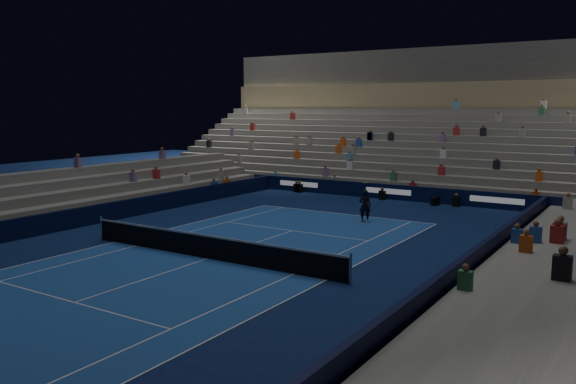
{
  "coord_description": "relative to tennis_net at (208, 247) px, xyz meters",
  "views": [
    {
      "loc": [
        15.11,
        -17.56,
        6.04
      ],
      "look_at": [
        0.0,
        6.0,
        2.0
      ],
      "focal_mm": 36.37,
      "sensor_mm": 36.0,
      "label": 1
    }
  ],
  "objects": [
    {
      "name": "tennis_net",
      "position": [
        0.0,
        0.0,
        0.0
      ],
      "size": [
        12.9,
        0.1,
        1.1
      ],
      "color": "#B2B2B7",
      "rests_on": "ground"
    },
    {
      "name": "grandstand_east",
      "position": [
        13.17,
        0.0,
        0.41
      ],
      "size": [
        5.0,
        37.0,
        2.5
      ],
      "color": "slate",
      "rests_on": "ground"
    },
    {
      "name": "sponsor_barrier_west",
      "position": [
        -9.7,
        0.0,
        -0.0
      ],
      "size": [
        0.25,
        37.0,
        1.0
      ],
      "primitive_type": "cube",
      "color": "black",
      "rests_on": "ground"
    },
    {
      "name": "sponsor_barrier_east",
      "position": [
        9.7,
        0.0,
        -0.0
      ],
      "size": [
        0.25,
        37.0,
        1.0
      ],
      "primitive_type": "cube",
      "color": "black",
      "rests_on": "ground"
    },
    {
      "name": "court_surface",
      "position": [
        0.0,
        0.0,
        -0.5
      ],
      "size": [
        10.97,
        23.77,
        0.01
      ],
      "primitive_type": "cube",
      "color": "#1B4998",
      "rests_on": "ground"
    },
    {
      "name": "ground",
      "position": [
        0.0,
        0.0,
        -0.5
      ],
      "size": [
        90.0,
        90.0,
        0.0
      ],
      "primitive_type": "plane",
      "color": "#0C1C48",
      "rests_on": "ground"
    },
    {
      "name": "grandstand_main",
      "position": [
        0.0,
        27.9,
        2.87
      ],
      "size": [
        44.0,
        15.2,
        11.2
      ],
      "color": "slate",
      "rests_on": "ground"
    },
    {
      "name": "sponsor_barrier_far",
      "position": [
        0.0,
        18.5,
        -0.0
      ],
      "size": [
        44.0,
        0.25,
        1.0
      ],
      "primitive_type": "cube",
      "color": "black",
      "rests_on": "ground"
    },
    {
      "name": "tennis_player",
      "position": [
        2.03,
        10.45,
        0.37
      ],
      "size": [
        0.72,
        0.57,
        1.75
      ],
      "primitive_type": "imported",
      "rotation": [
        0.0,
        0.0,
        3.4
      ],
      "color": "black",
      "rests_on": "ground"
    },
    {
      "name": "grandstand_west",
      "position": [
        -13.17,
        0.0,
        0.41
      ],
      "size": [
        5.0,
        37.0,
        2.5
      ],
      "color": "slate",
      "rests_on": "ground"
    },
    {
      "name": "broadcast_camera",
      "position": [
        3.43,
        17.7,
        -0.23
      ],
      "size": [
        0.5,
        0.89,
        0.53
      ],
      "color": "black",
      "rests_on": "ground"
    }
  ]
}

